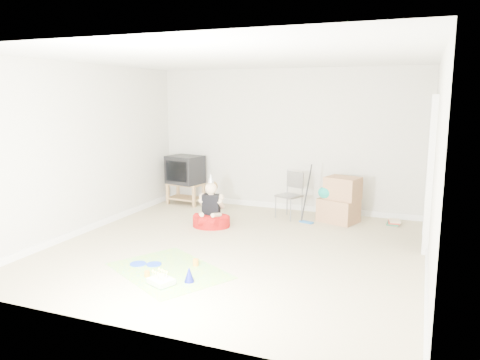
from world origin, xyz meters
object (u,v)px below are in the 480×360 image
at_px(tv_stand, 186,191).
at_px(birthday_cake, 161,282).
at_px(crt_tv, 185,170).
at_px(seated_woman, 211,215).
at_px(folding_chair, 289,196).
at_px(cardboard_boxes, 340,200).

height_order(tv_stand, birthday_cake, tv_stand).
bearing_deg(crt_tv, seated_woman, -35.50).
bearing_deg(folding_chair, cardboard_boxes, 4.99).
relative_size(tv_stand, cardboard_boxes, 0.91).
distance_m(cardboard_boxes, birthday_cake, 3.73).
bearing_deg(birthday_cake, seated_woman, 101.64).
distance_m(seated_woman, birthday_cake, 2.45).
bearing_deg(folding_chair, tv_stand, 172.13).
height_order(folding_chair, seated_woman, seated_woman).
bearing_deg(cardboard_boxes, tv_stand, 175.74).
height_order(tv_stand, seated_woman, seated_woman).
bearing_deg(crt_tv, birthday_cake, -53.42).
height_order(crt_tv, cardboard_boxes, crt_tv).
xyz_separation_m(tv_stand, birthday_cake, (1.65, -3.67, -0.21)).
bearing_deg(tv_stand, crt_tv, 63.43).
height_order(tv_stand, folding_chair, folding_chair).
bearing_deg(tv_stand, birthday_cake, -65.84).
bearing_deg(cardboard_boxes, folding_chair, -175.01).
bearing_deg(folding_chair, birthday_cake, -99.08).
height_order(crt_tv, seated_woman, crt_tv).
distance_m(crt_tv, cardboard_boxes, 3.07).
distance_m(folding_chair, birthday_cake, 3.43).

